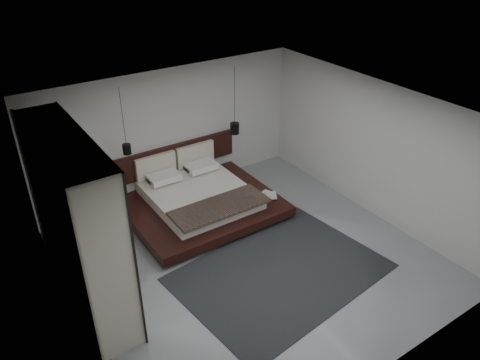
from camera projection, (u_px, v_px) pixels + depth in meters
floor at (250, 258)px, 8.55m from camera, size 6.00×6.00×0.00m
ceiling at (251, 115)px, 7.17m from camera, size 6.00×6.00×0.00m
wall_back at (170, 133)px, 10.02m from camera, size 6.00×0.00×6.00m
wall_front at (391, 299)px, 5.70m from camera, size 6.00×0.00×6.00m
wall_left at (71, 256)px, 6.41m from camera, size 0.00×6.00×6.00m
wall_right at (374, 149)px, 9.31m from camera, size 0.00×6.00×6.00m
lattice_screen at (34, 186)px, 8.25m from camera, size 0.05×0.90×2.60m
bed at (199, 198)px, 9.79m from camera, size 3.00×2.48×1.11m
book_lower at (266, 196)px, 9.89m from camera, size 0.30×0.34×0.03m
book_upper at (266, 196)px, 9.85m from camera, size 0.36×0.39×0.02m
pendant_left at (127, 149)px, 8.91m from camera, size 0.16×0.16×1.32m
pendant_right at (235, 128)px, 10.19m from camera, size 0.20×0.20×1.51m
wardrobe at (78, 224)px, 7.04m from camera, size 0.68×2.90×2.85m
rug at (280, 272)px, 8.21m from camera, size 3.75×2.87×0.01m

